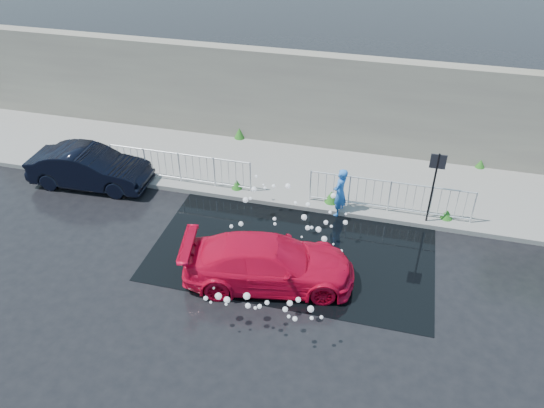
{
  "coord_description": "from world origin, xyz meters",
  "views": [
    {
      "loc": [
        2.89,
        -10.79,
        9.85
      ],
      "look_at": [
        -0.32,
        1.6,
        1.0
      ],
      "focal_mm": 35.0,
      "sensor_mm": 36.0,
      "label": 1
    }
  ],
  "objects": [
    {
      "name": "ground",
      "position": [
        0.0,
        0.0,
        0.0
      ],
      "size": [
        90.0,
        90.0,
        0.0
      ],
      "primitive_type": "plane",
      "color": "black",
      "rests_on": "ground"
    },
    {
      "name": "pavement",
      "position": [
        0.0,
        5.0,
        0.07
      ],
      "size": [
        30.0,
        4.0,
        0.15
      ],
      "primitive_type": "cube",
      "color": "slate",
      "rests_on": "ground"
    },
    {
      "name": "curb",
      "position": [
        0.0,
        3.0,
        0.08
      ],
      "size": [
        30.0,
        0.25,
        0.16
      ],
      "primitive_type": "cube",
      "color": "slate",
      "rests_on": "ground"
    },
    {
      "name": "retaining_wall",
      "position": [
        0.0,
        7.2,
        1.9
      ],
      "size": [
        30.0,
        0.6,
        3.5
      ],
      "primitive_type": "cube",
      "color": "#6A6259",
      "rests_on": "pavement"
    },
    {
      "name": "puddle",
      "position": [
        0.5,
        1.0,
        0.01
      ],
      "size": [
        8.0,
        5.0,
        0.01
      ],
      "primitive_type": "cube",
      "color": "black",
      "rests_on": "ground"
    },
    {
      "name": "sign_post",
      "position": [
        4.2,
        3.1,
        1.72
      ],
      "size": [
        0.45,
        0.06,
        2.5
      ],
      "color": "black",
      "rests_on": "ground"
    },
    {
      "name": "railing_left",
      "position": [
        -4.0,
        3.35,
        0.74
      ],
      "size": [
        5.05,
        0.05,
        1.1
      ],
      "color": "silver",
      "rests_on": "pavement"
    },
    {
      "name": "railing_right",
      "position": [
        3.0,
        3.35,
        0.74
      ],
      "size": [
        5.05,
        0.05,
        1.1
      ],
      "color": "silver",
      "rests_on": "pavement"
    },
    {
      "name": "weeds",
      "position": [
        -0.26,
        4.59,
        0.33
      ],
      "size": [
        12.17,
        3.93,
        0.43
      ],
      "color": "#154F17",
      "rests_on": "pavement"
    },
    {
      "name": "water_spray",
      "position": [
        0.38,
        0.27,
        0.74
      ],
      "size": [
        3.32,
        5.61,
        0.94
      ],
      "color": "white",
      "rests_on": "ground"
    },
    {
      "name": "red_car",
      "position": [
        0.16,
        -0.56,
        0.66
      ],
      "size": [
        4.8,
        2.7,
        1.31
      ],
      "primitive_type": "imported",
      "rotation": [
        0.0,
        0.0,
        1.77
      ],
      "color": "red",
      "rests_on": "ground"
    },
    {
      "name": "dark_car",
      "position": [
        -6.95,
        2.6,
        0.67
      ],
      "size": [
        4.16,
        1.62,
        1.35
      ],
      "primitive_type": "imported",
      "rotation": [
        0.0,
        0.0,
        1.62
      ],
      "color": "black",
      "rests_on": "ground"
    },
    {
      "name": "person",
      "position": [
        1.5,
        3.0,
        0.81
      ],
      "size": [
        0.57,
        0.69,
        1.63
      ],
      "primitive_type": "imported",
      "rotation": [
        0.0,
        0.0,
        -1.91
      ],
      "color": "blue",
      "rests_on": "ground"
    }
  ]
}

